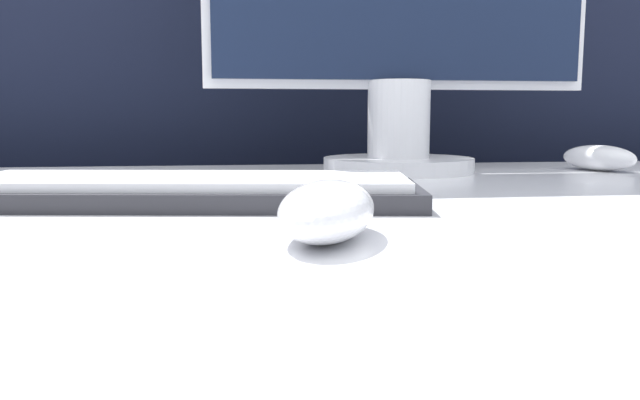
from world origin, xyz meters
The scene contains 4 objects.
partition_panel centered at (0.00, 0.67, 0.66)m, with size 5.00×0.03×1.31m.
computer_mouse_near centered at (-0.03, -0.08, 0.75)m, with size 0.09×0.13×0.04m.
keyboard centered at (-0.13, 0.10, 0.74)m, with size 0.43×0.20×0.02m.
computer_mouse_far centered at (0.42, 0.36, 0.75)m, with size 0.09×0.12×0.04m.
Camera 1 is at (-0.08, -0.46, 0.80)m, focal length 35.00 mm.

